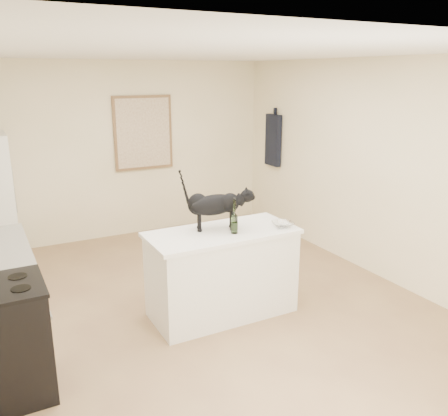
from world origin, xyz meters
TOP-DOWN VIEW (x-y plane):
  - floor at (0.00, 0.00)m, footprint 5.50×5.50m
  - ceiling at (0.00, 0.00)m, footprint 5.50×5.50m
  - wall_back at (0.00, 2.75)m, footprint 4.50×0.00m
  - wall_front at (0.00, -2.75)m, footprint 4.50×0.00m
  - wall_right at (2.25, 0.00)m, footprint 0.00×5.50m
  - island_base at (0.10, -0.20)m, footprint 1.44×0.67m
  - island_top at (0.10, -0.20)m, footprint 1.50×0.70m
  - stove at (-1.95, -0.60)m, footprint 0.60×0.60m
  - artwork_frame at (0.30, 2.72)m, footprint 0.90×0.03m
  - artwork_canvas at (0.30, 2.70)m, footprint 0.82×0.00m
  - hanging_garment at (2.19, 2.05)m, footprint 0.08×0.34m
  - black_cat at (0.06, -0.12)m, footprint 0.68×0.42m
  - wine_bottle at (0.18, -0.31)m, footprint 0.09×0.09m
  - glass_bowl at (0.71, -0.38)m, footprint 0.27×0.27m
  - fridge_paper at (-1.60, 2.44)m, footprint 0.06×0.12m

SIDE VIEW (x-z plane):
  - floor at x=0.00m, z-range 0.00..0.00m
  - island_base at x=0.10m, z-range 0.00..0.86m
  - stove at x=-1.95m, z-range 0.00..0.90m
  - island_top at x=0.10m, z-range 0.86..0.90m
  - glass_bowl at x=0.71m, z-range 0.90..0.95m
  - wine_bottle at x=0.18m, z-range 0.90..1.21m
  - black_cat at x=0.06m, z-range 0.90..1.36m
  - fridge_paper at x=-1.60m, z-range 1.08..1.25m
  - wall_back at x=0.00m, z-range -0.95..3.55m
  - wall_front at x=0.00m, z-range -0.95..3.55m
  - wall_right at x=2.25m, z-range -1.45..4.05m
  - hanging_garment at x=2.19m, z-range 1.00..1.80m
  - artwork_frame at x=0.30m, z-range 1.00..2.10m
  - artwork_canvas at x=0.30m, z-range 1.04..2.06m
  - ceiling at x=0.00m, z-range 2.60..2.60m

